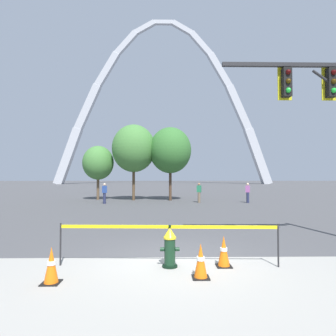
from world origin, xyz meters
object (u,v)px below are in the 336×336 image
object	(u,v)px
monument_arch	(164,110)
pedestrian_walking_left	(199,192)
traffic_cone_curb_edge	(224,252)
fire_hydrant	(170,247)
pedestrian_walking_right	(248,193)
traffic_cone_by_hydrant	(51,266)
pedestrian_standing_center	(105,193)
traffic_cone_mid_sidewalk	(201,261)

from	to	relation	value
monument_arch	pedestrian_walking_left	xyz separation A→B (m)	(2.69, -53.80, -19.14)
traffic_cone_curb_edge	fire_hydrant	bearing A→B (deg)	-179.86
pedestrian_walking_left	pedestrian_walking_right	xyz separation A→B (m)	(3.87, -0.30, 0.00)
traffic_cone_by_hydrant	pedestrian_standing_center	size ratio (longest dim) A/B	0.46
pedestrian_standing_center	fire_hydrant	bearing A→B (deg)	-73.38
fire_hydrant	pedestrian_walking_left	world-z (taller)	pedestrian_walking_left
traffic_cone_mid_sidewalk	pedestrian_walking_left	bearing A→B (deg)	82.86
traffic_cone_mid_sidewalk	pedestrian_standing_center	bearing A→B (deg)	107.91
fire_hydrant	pedestrian_walking_right	world-z (taller)	pedestrian_walking_right
monument_arch	pedestrian_walking_right	size ratio (longest dim) A/B	36.43
pedestrian_standing_center	pedestrian_walking_right	world-z (taller)	same
fire_hydrant	pedestrian_standing_center	xyz separation A→B (m)	(-4.68, 15.68, 0.35)
traffic_cone_by_hydrant	pedestrian_standing_center	bearing A→B (deg)	97.79
monument_arch	pedestrian_walking_left	world-z (taller)	monument_arch
pedestrian_walking_right	traffic_cone_curb_edge	bearing A→B (deg)	-108.41
traffic_cone_by_hydrant	pedestrian_walking_left	xyz separation A→B (m)	(5.18, 17.44, 0.46)
traffic_cone_mid_sidewalk	pedestrian_standing_center	world-z (taller)	pedestrian_standing_center
traffic_cone_curb_edge	pedestrian_standing_center	distance (m)	16.77
fire_hydrant	traffic_cone_mid_sidewalk	size ratio (longest dim) A/B	1.36
monument_arch	pedestrian_walking_left	size ratio (longest dim) A/B	36.43
fire_hydrant	pedestrian_walking_left	size ratio (longest dim) A/B	0.62
monument_arch	pedestrian_walking_right	world-z (taller)	monument_arch
traffic_cone_mid_sidewalk	pedestrian_walking_left	world-z (taller)	pedestrian_walking_left
fire_hydrant	traffic_cone_by_hydrant	world-z (taller)	fire_hydrant
traffic_cone_mid_sidewalk	pedestrian_walking_left	xyz separation A→B (m)	(2.15, 17.19, 0.46)
traffic_cone_mid_sidewalk	monument_arch	size ratio (longest dim) A/B	0.01
traffic_cone_curb_edge	pedestrian_walking_right	bearing A→B (deg)	71.59
traffic_cone_by_hydrant	pedestrian_walking_right	size ratio (longest dim) A/B	0.46
fire_hydrant	pedestrian_walking_left	bearing A→B (deg)	80.38
pedestrian_walking_right	fire_hydrant	bearing A→B (deg)	-112.40
monument_arch	pedestrian_standing_center	world-z (taller)	monument_arch
pedestrian_standing_center	traffic_cone_curb_edge	bearing A→B (deg)	-69.18
fire_hydrant	traffic_cone_curb_edge	world-z (taller)	fire_hydrant
pedestrian_walking_left	traffic_cone_mid_sidewalk	bearing A→B (deg)	-97.14
traffic_cone_curb_edge	monument_arch	distance (m)	72.92
traffic_cone_mid_sidewalk	pedestrian_standing_center	xyz separation A→B (m)	(-5.31, 16.43, 0.46)
traffic_cone_curb_edge	pedestrian_walking_right	xyz separation A→B (m)	(5.37, 16.13, 0.46)
traffic_cone_mid_sidewalk	traffic_cone_by_hydrant	bearing A→B (deg)	-175.40
monument_arch	pedestrian_walking_right	xyz separation A→B (m)	(6.55, -54.10, -19.14)
pedestrian_walking_left	pedestrian_standing_center	world-z (taller)	same
monument_arch	pedestrian_standing_center	xyz separation A→B (m)	(-4.77, -54.56, -19.14)
traffic_cone_curb_edge	pedestrian_walking_left	size ratio (longest dim) A/B	0.46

